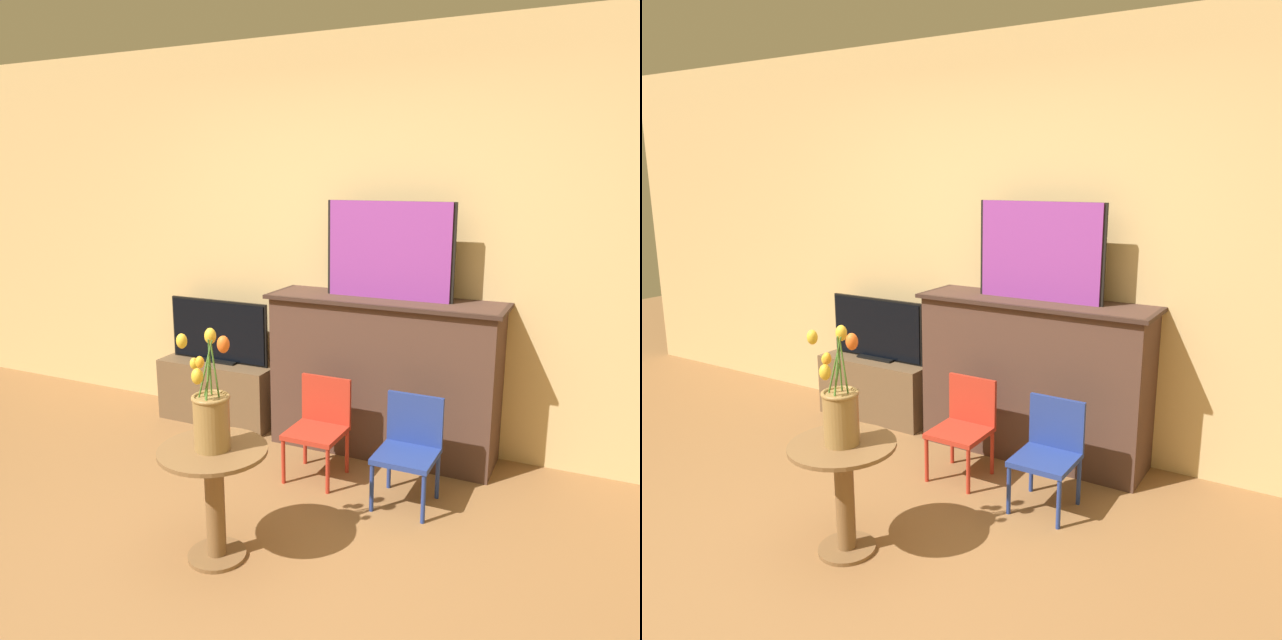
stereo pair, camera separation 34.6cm
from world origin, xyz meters
TOP-DOWN VIEW (x-y plane):
  - ground_plane at (0.00, 0.00)m, footprint 14.00×14.00m
  - wall_back at (0.00, 2.13)m, footprint 8.00×0.06m
  - fireplace_mantel at (0.20, 1.90)m, footprint 1.53×0.44m
  - painting at (0.22, 1.91)m, footprint 0.83×0.03m
  - tv_stand at (-1.08, 1.90)m, footprint 0.89×0.35m
  - tv_monitor at (-1.08, 1.91)m, footprint 0.81×0.12m
  - chair_red at (-0.03, 1.42)m, footprint 0.32×0.32m
  - chair_blue at (0.56, 1.34)m, footprint 0.32×0.32m
  - side_table at (-0.11, 0.43)m, footprint 0.51×0.51m
  - vase_tulips at (-0.11, 0.42)m, footprint 0.23×0.20m

SIDE VIEW (x-z plane):
  - ground_plane at x=0.00m, z-range 0.00..0.00m
  - tv_stand at x=-1.08m, z-range 0.00..0.46m
  - chair_red at x=-0.03m, z-range 0.04..0.64m
  - chair_blue at x=0.56m, z-range 0.04..0.64m
  - side_table at x=-0.11m, z-range 0.08..0.65m
  - fireplace_mantel at x=0.20m, z-range 0.01..1.05m
  - tv_monitor at x=-1.08m, z-range 0.45..0.91m
  - vase_tulips at x=-0.11m, z-range 0.46..1.02m
  - painting at x=0.22m, z-range 1.04..1.65m
  - wall_back at x=0.00m, z-range 0.00..2.70m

